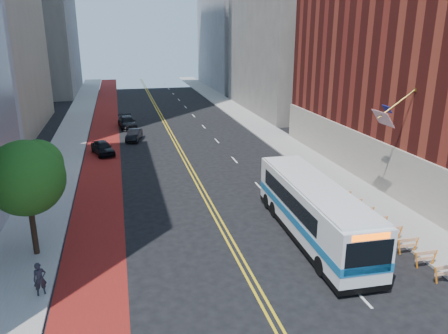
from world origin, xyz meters
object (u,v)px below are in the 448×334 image
car_b (134,135)px  pedestrian (40,279)px  car_a (103,148)px  street_tree (27,175)px  car_c (127,122)px  transit_bus (313,209)px

car_b → pedestrian: (-5.81, -30.95, 0.34)m
car_a → street_tree: bearing=-115.5°
street_tree → car_c: size_ratio=1.31×
transit_bus → car_c: transit_bus is taller
transit_bus → car_a: bearing=121.6°
street_tree → pedestrian: bearing=-79.3°
pedestrian → street_tree: bearing=80.9°
car_b → pedestrian: bearing=-88.0°
car_c → transit_bus: bearing=-79.7°
car_c → car_b: bearing=-91.3°
car_b → pedestrian: 31.49m
car_b → street_tree: bearing=-91.5°
car_b → car_c: size_ratio=0.78×
transit_bus → street_tree: bearing=176.0°
street_tree → transit_bus: (16.36, -1.59, -3.04)m
car_a → car_b: (3.45, 5.33, -0.06)m
transit_bus → car_a: (-13.15, 22.73, -1.15)m
car_a → pedestrian: 25.73m
street_tree → car_a: bearing=81.4°
transit_bus → car_a: size_ratio=3.10×
street_tree → pedestrian: street_tree is taller
car_b → car_c: (-0.59, 7.17, 0.09)m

